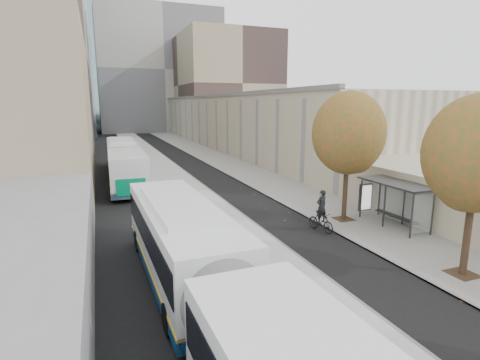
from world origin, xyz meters
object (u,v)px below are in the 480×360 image
bus_shelter (399,189)px  bus_far (124,161)px  cyclist (321,216)px  bus_near (213,286)px  distant_car (120,149)px

bus_shelter → bus_far: size_ratio=0.23×
bus_far → cyclist: (9.06, -19.12, -0.87)m
bus_near → distant_car: size_ratio=5.37×
bus_shelter → bus_far: (-13.54, 19.97, -0.45)m
bus_far → bus_near: bearing=-87.2°
bus_far → cyclist: bearing=-63.4°
bus_shelter → cyclist: bus_shelter is taller
bus_near → cyclist: (8.34, 7.11, -0.80)m
bus_near → cyclist: bearing=39.1°
bus_far → cyclist: 21.17m
bus_near → bus_far: (-0.71, 26.23, 0.07)m
bus_far → distant_car: 19.61m
bus_far → distant_car: bus_far is taller
bus_far → cyclist: size_ratio=8.18×
bus_shelter → distant_car: bearing=108.0°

